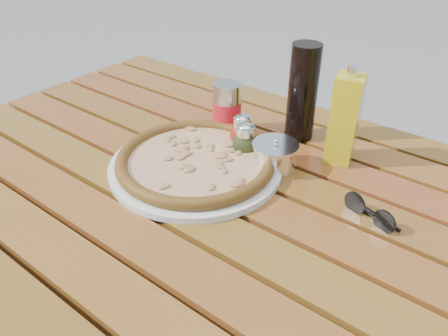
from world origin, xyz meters
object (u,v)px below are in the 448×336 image
Objects in this scene: plate at (196,166)px; sunglasses at (370,212)px; oregano_shaker at (245,141)px; olive_oil_cruet at (344,120)px; pizza at (196,160)px; parmesan_tin at (275,156)px; table at (218,215)px; dark_bottle at (303,93)px; soda_can at (227,108)px; pepper_shaker at (242,132)px.

plate is 3.25× the size of sunglasses.
olive_oil_cruet is (0.17, 0.11, 0.06)m from oregano_shaker.
oregano_shaker reaches higher than pizza.
oregano_shaker is 0.08m from parmesan_tin.
dark_bottle is at bearing 84.71° from table.
pizza is 3.31× the size of sunglasses.
table is 3.89× the size of plate.
plate is 0.32m from olive_oil_cruet.
plate is 1.64× the size of dark_bottle.
soda_can is at bearing 106.55° from pizza.
pepper_shaker is 0.16m from dark_bottle.
olive_oil_cruet reaches higher than pepper_shaker.
soda_can is (-0.12, 0.19, 0.13)m from table.
oregano_shaker reaches higher than parmesan_tin.
olive_oil_cruet is at bearing 51.36° from parmesan_tin.
pepper_shaker is 0.04m from oregano_shaker.
sunglasses reaches higher than table.
pepper_shaker is at bearing 80.48° from plate.
dark_bottle is 0.33m from sunglasses.
table is at bearing -114.69° from parmesan_tin.
dark_bottle is 1.79× the size of parmesan_tin.
table is 11.39× the size of parmesan_tin.
oregano_shaker is at bearing -106.91° from dark_bottle.
soda_can is 1.08× the size of sunglasses.
pizza is 0.19m from soda_can.
olive_oil_cruet is at bearing 146.98° from sunglasses.
oregano_shaker is 0.68× the size of soda_can.
dark_bottle is 0.13m from olive_oil_cruet.
plate is at bearing -110.97° from dark_bottle.
table is at bearing -57.09° from soda_can.
parmesan_tin is at bearing -173.57° from sunglasses.
pepper_shaker reaches higher than table.
pepper_shaker is 0.67× the size of parmesan_tin.
plate is at bearing 165.96° from table.
soda_can is (-0.05, 0.17, 0.04)m from pizza.
parmesan_tin reaches higher than sunglasses.
pepper_shaker is (0.02, 0.13, 0.02)m from pizza.
pizza is (-0.07, 0.02, 0.10)m from table.
soda_can is at bearing -171.21° from olive_oil_cruet.
pizza is 2.99× the size of parmesan_tin.
oregano_shaker is 0.30m from sunglasses.
soda_can is 0.20m from parmesan_tin.
sunglasses is at bearing -37.40° from dark_bottle.
pizza is (-0.00, -0.00, 0.02)m from plate.
pepper_shaker is 0.34m from sunglasses.
olive_oil_cruet is at bearing 33.91° from oregano_shaker.
pizza is 4.48× the size of oregano_shaker.
sunglasses is (0.35, 0.06, 0.01)m from plate.
table is at bearing -122.01° from olive_oil_cruet.
plate is 0.19m from soda_can.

